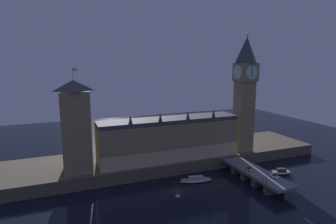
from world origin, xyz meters
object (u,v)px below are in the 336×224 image
Objects in this scene: car_northbound_lead at (249,169)px; street_lamp_far at (231,156)px; pedestrian_mid_walk at (267,169)px; boat_upstream at (196,180)px; pedestrian_near_rail at (263,180)px; boat_downstream at (281,172)px; clock_tower at (245,90)px; victoria_tower at (76,126)px; car_southbound_lead at (274,176)px; street_lamp_near at (267,176)px.

car_northbound_lead is 13.11m from street_lamp_far.
boat_upstream is (-35.91, 12.63, -5.53)m from pedestrian_mid_walk.
pedestrian_mid_walk is at bearing 42.30° from pedestrian_near_rail.
clock_tower is at bearing 102.65° from boat_downstream.
victoria_tower is 94.52m from car_northbound_lead.
victoria_tower is 12.60× the size of car_northbound_lead.
car_southbound_lead is 10.44m from street_lamp_near.
clock_tower is 61.79m from street_lamp_near.
pedestrian_near_rail is at bearing -170.69° from car_southbound_lead.
victoria_tower is 98.06m from street_lamp_near.
victoria_tower is 103.55m from pedestrian_mid_walk.
pedestrian_mid_walk is (8.48, -4.02, 0.15)m from car_northbound_lead.
pedestrian_near_rail is (-8.48, -1.39, 0.11)m from car_southbound_lead.
street_lamp_far is at bearing 104.90° from car_northbound_lead.
pedestrian_mid_walk reaches higher than car_southbound_lead.
street_lamp_far is at bearing 90.87° from pedestrian_near_rail.
pedestrian_near_rail is at bearing -114.29° from clock_tower.
street_lamp_far is at bearing 125.94° from pedestrian_mid_walk.
street_lamp_near is (-3.23, -17.31, 3.32)m from car_northbound_lead.
pedestrian_near_rail is at bearing -89.13° from street_lamp_far.
street_lamp_far reaches higher than street_lamp_near.
clock_tower is 61.42m from pedestrian_near_rail.
car_southbound_lead is 8.60m from pedestrian_near_rail.
pedestrian_near_rail is 0.22× the size of street_lamp_far.
victoria_tower is 4.51× the size of boat_downstream.
car_southbound_lead is 0.63× the size of street_lamp_near.
pedestrian_mid_walk is at bearing -54.06° from street_lamp_far.
victoria_tower is 34.24× the size of pedestrian_mid_walk.
clock_tower is 53.36m from boat_downstream.
clock_tower reaches higher than boat_upstream.
pedestrian_near_rail is 0.09× the size of boat_upstream.
clock_tower is at bearing 24.64° from boat_upstream.
street_lamp_far reaches higher than car_northbound_lead.
clock_tower is 17.25× the size of car_northbound_lead.
pedestrian_mid_walk is 0.13× the size of boat_downstream.
car_southbound_lead is at bearing -104.74° from clock_tower.
victoria_tower is at bearing 178.75° from clock_tower.
pedestrian_near_rail is (-19.46, -43.13, -39.15)m from clock_tower.
clock_tower is 18.45× the size of car_southbound_lead.
pedestrian_near_rail is (-2.83, -14.31, 0.16)m from car_northbound_lead.
clock_tower is at bearing 40.03° from street_lamp_far.
car_southbound_lead is (-10.98, -41.74, -39.27)m from clock_tower.
street_lamp_near reaches higher than car_northbound_lead.
pedestrian_near_rail is 34.07m from boat_upstream.
pedestrian_near_rail is 15.29m from pedestrian_mid_walk.
boat_downstream is (14.55, 4.34, -5.50)m from pedestrian_mid_walk.
clock_tower is at bearing 60.00° from car_northbound_lead.
boat_downstream is at bearing -24.22° from street_lamp_far.
boat_upstream is (58.49, -22.45, -29.61)m from victoria_tower.
car_northbound_lead is 2.71× the size of pedestrian_near_rail.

